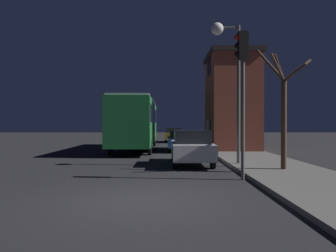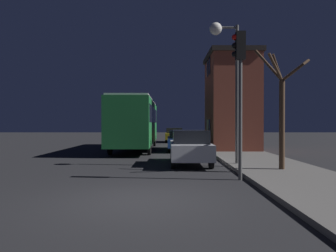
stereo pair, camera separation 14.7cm
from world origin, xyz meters
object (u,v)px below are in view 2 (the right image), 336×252
(bare_tree, at_px, (283,107))
(car_mid_lane, at_px, (182,140))
(bus, at_px, (136,120))
(streetlamp, at_px, (225,57))
(car_far_lane, at_px, (174,135))
(car_near_lane, at_px, (190,147))
(traffic_light, at_px, (240,74))

(bare_tree, bearing_deg, car_mid_lane, 108.76)
(bus, distance_m, car_mid_lane, 3.50)
(streetlamp, height_order, car_far_lane, streetlamp)
(bus, height_order, car_far_lane, bus)
(bare_tree, height_order, car_mid_lane, bare_tree)
(bus, relative_size, car_near_lane, 2.59)
(bare_tree, height_order, car_far_lane, bare_tree)
(bus, relative_size, car_far_lane, 2.87)
(bus, xyz_separation_m, car_mid_lane, (3.13, -0.83, -1.33))
(streetlamp, height_order, car_near_lane, streetlamp)
(streetlamp, distance_m, traffic_light, 3.50)
(bus, bearing_deg, bare_tree, -58.70)
(bare_tree, xyz_separation_m, car_near_lane, (-3.24, 2.46, -1.65))
(bare_tree, distance_m, car_mid_lane, 10.47)
(bus, xyz_separation_m, car_far_lane, (2.82, 9.39, -1.31))
(car_mid_lane, bearing_deg, bare_tree, -71.24)
(traffic_light, relative_size, bare_tree, 1.06)
(car_mid_lane, bearing_deg, bus, 165.20)
(car_near_lane, xyz_separation_m, car_mid_lane, (-0.08, 7.31, -0.07))
(streetlamp, bearing_deg, traffic_light, -92.01)
(bus, distance_m, car_near_lane, 8.84)
(streetlamp, height_order, bare_tree, streetlamp)
(car_near_lane, distance_m, car_far_lane, 17.53)
(streetlamp, bearing_deg, car_far_lane, 95.67)
(bare_tree, relative_size, car_near_lane, 1.02)
(traffic_light, height_order, car_near_lane, traffic_light)
(bare_tree, distance_m, car_far_lane, 20.39)
(car_mid_lane, xyz_separation_m, car_far_lane, (-0.30, 10.22, 0.01))
(bus, relative_size, car_mid_lane, 2.53)
(bare_tree, distance_m, car_near_lane, 4.39)
(streetlamp, xyz_separation_m, car_far_lane, (-1.82, 18.28, -3.88))
(car_near_lane, bearing_deg, car_mid_lane, 90.61)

